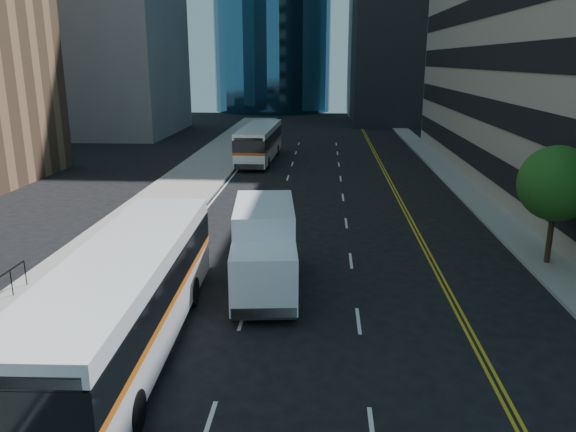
% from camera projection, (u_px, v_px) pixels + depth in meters
% --- Properties ---
extents(ground, '(160.00, 160.00, 0.00)m').
position_uv_depth(ground, '(346.00, 349.00, 17.37)').
color(ground, black).
rests_on(ground, ground).
extents(sidewalk_west, '(5.00, 90.00, 0.15)m').
position_uv_depth(sidewalk_west, '(194.00, 178.00, 42.04)').
color(sidewalk_west, gray).
rests_on(sidewalk_west, ground).
extents(sidewalk_east, '(2.00, 90.00, 0.15)m').
position_uv_depth(sidewalk_east, '(458.00, 182.00, 40.82)').
color(sidewalk_east, gray).
rests_on(sidewalk_east, ground).
extents(street_tree, '(3.20, 3.20, 5.10)m').
position_uv_depth(street_tree, '(557.00, 184.00, 23.52)').
color(street_tree, '#332114').
rests_on(street_tree, sidewalk_east).
extents(bus_front, '(3.20, 12.81, 3.28)m').
position_uv_depth(bus_front, '(127.00, 297.00, 16.77)').
color(bus_front, silver).
rests_on(bus_front, ground).
extents(bus_rear, '(2.97, 11.95, 3.06)m').
position_uv_depth(bus_rear, '(260.00, 142.00, 49.42)').
color(bus_rear, white).
rests_on(bus_rear, ground).
extents(box_truck, '(2.93, 6.88, 3.20)m').
position_uv_depth(box_truck, '(264.00, 247.00, 21.58)').
color(box_truck, white).
rests_on(box_truck, ground).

